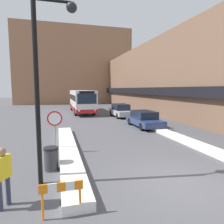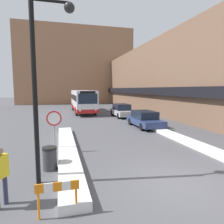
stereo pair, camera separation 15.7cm
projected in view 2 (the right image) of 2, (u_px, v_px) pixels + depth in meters
name	position (u px, v px, depth m)	size (l,w,h in m)	color
ground_plane	(178.00, 184.00, 6.95)	(160.00, 160.00, 0.00)	#515156
building_row_right	(148.00, 80.00, 31.98)	(5.50, 60.00, 9.51)	brown
building_backdrop_far	(76.00, 67.00, 47.37)	(26.00, 8.00, 17.19)	#996B4C
snow_bank_left	(67.00, 150.00, 10.40)	(0.90, 10.77, 0.30)	silver
snow_bank_right	(173.00, 135.00, 13.77)	(0.90, 12.50, 0.23)	silver
city_bus	(83.00, 100.00, 28.20)	(2.58, 10.83, 3.11)	silver
parked_car_front	(145.00, 119.00, 17.36)	(1.90, 4.38, 1.39)	navy
parked_car_back	(122.00, 110.00, 23.77)	(1.84, 4.54, 1.53)	#B7B7BC
stop_sign	(54.00, 123.00, 10.25)	(0.76, 0.08, 2.18)	gray
street_lamp	(43.00, 71.00, 6.65)	(1.46, 0.36, 6.30)	black
pedestrian	(0.00, 172.00, 5.50)	(0.41, 0.51, 1.72)	#333851
trash_bin	(50.00, 158.00, 8.16)	(0.59, 0.59, 0.95)	#38383D
construction_barricade	(58.00, 192.00, 5.10)	(1.10, 0.06, 0.94)	orange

